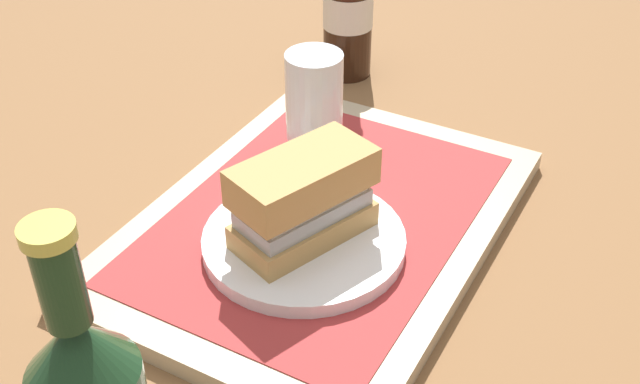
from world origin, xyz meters
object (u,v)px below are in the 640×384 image
at_px(plate, 304,241).
at_px(beer_bottle, 348,0).
at_px(sandwich, 306,197).
at_px(beer_glass, 314,104).

distance_m(plate, beer_bottle, 0.41).
distance_m(sandwich, beer_bottle, 0.40).
bearing_deg(plate, beer_glass, 25.45).
xyz_separation_m(beer_glass, beer_bottle, (0.24, 0.08, 0.01)).
height_order(plate, sandwich, sandwich).
bearing_deg(sandwich, beer_bottle, 42.47).
xyz_separation_m(sandwich, beer_glass, (0.13, 0.07, 0.01)).
xyz_separation_m(sandwich, beer_bottle, (0.37, 0.15, 0.03)).
bearing_deg(plate, beer_bottle, 21.48).
height_order(plate, beer_bottle, beer_bottle).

